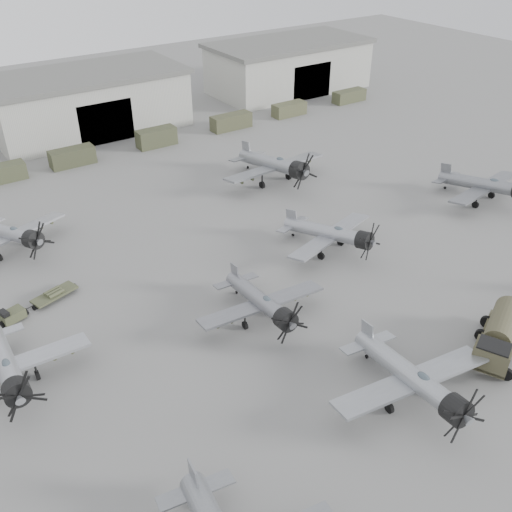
{
  "coord_description": "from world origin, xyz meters",
  "views": [
    {
      "loc": [
        -27.01,
        -22.73,
        30.63
      ],
      "look_at": [
        -1.97,
        13.98,
        2.5
      ],
      "focal_mm": 40.0,
      "sensor_mm": 36.0,
      "label": 1
    }
  ],
  "objects_px": {
    "aircraft_far_0": "(12,234)",
    "aircraft_mid_0": "(7,367)",
    "aircraft_mid_2": "(333,234)",
    "aircraft_mid_1": "(264,303)",
    "aircraft_mid_3": "(488,186)",
    "fuel_tanker": "(499,334)",
    "aircraft_far_1": "(277,165)",
    "tug_trailer": "(29,307)",
    "aircraft_near_1": "(416,380)"
  },
  "relations": [
    {
      "from": "aircraft_mid_0",
      "to": "fuel_tanker",
      "type": "height_order",
      "value": "aircraft_mid_0"
    },
    {
      "from": "aircraft_mid_1",
      "to": "aircraft_far_0",
      "type": "height_order",
      "value": "aircraft_far_0"
    },
    {
      "from": "aircraft_mid_2",
      "to": "aircraft_mid_3",
      "type": "bearing_deg",
      "value": -19.83
    },
    {
      "from": "aircraft_mid_3",
      "to": "tug_trailer",
      "type": "bearing_deg",
      "value": 161.64
    },
    {
      "from": "aircraft_mid_3",
      "to": "aircraft_far_1",
      "type": "relative_size",
      "value": 0.88
    },
    {
      "from": "fuel_tanker",
      "to": "tug_trailer",
      "type": "xyz_separation_m",
      "value": [
        -29.06,
        25.94,
        -1.22
      ]
    },
    {
      "from": "aircraft_far_1",
      "to": "aircraft_mid_0",
      "type": "bearing_deg",
      "value": -157.27
    },
    {
      "from": "aircraft_far_1",
      "to": "tug_trailer",
      "type": "bearing_deg",
      "value": -167.62
    },
    {
      "from": "aircraft_near_1",
      "to": "aircraft_far_1",
      "type": "bearing_deg",
      "value": 76.14
    },
    {
      "from": "aircraft_far_1",
      "to": "tug_trailer",
      "type": "relative_size",
      "value": 1.96
    },
    {
      "from": "aircraft_mid_2",
      "to": "fuel_tanker",
      "type": "relative_size",
      "value": 1.42
    },
    {
      "from": "aircraft_mid_3",
      "to": "aircraft_mid_2",
      "type": "bearing_deg",
      "value": 167.26
    },
    {
      "from": "aircraft_mid_0",
      "to": "tug_trailer",
      "type": "xyz_separation_m",
      "value": [
        3.63,
        8.59,
        -1.64
      ]
    },
    {
      "from": "aircraft_mid_2",
      "to": "aircraft_mid_3",
      "type": "distance_m",
      "value": 22.1
    },
    {
      "from": "aircraft_mid_0",
      "to": "aircraft_far_1",
      "type": "relative_size",
      "value": 0.85
    },
    {
      "from": "aircraft_mid_2",
      "to": "aircraft_mid_3",
      "type": "xyz_separation_m",
      "value": [
        22.03,
        -1.76,
        0.12
      ]
    },
    {
      "from": "aircraft_mid_0",
      "to": "aircraft_far_0",
      "type": "distance_m",
      "value": 19.95
    },
    {
      "from": "aircraft_mid_3",
      "to": "aircraft_mid_0",
      "type": "bearing_deg",
      "value": 171.36
    },
    {
      "from": "aircraft_mid_1",
      "to": "aircraft_far_1",
      "type": "bearing_deg",
      "value": 56.18
    },
    {
      "from": "aircraft_mid_1",
      "to": "aircraft_far_0",
      "type": "bearing_deg",
      "value": 125.98
    },
    {
      "from": "aircraft_mid_3",
      "to": "aircraft_near_1",
      "type": "bearing_deg",
      "value": -159.24
    },
    {
      "from": "aircraft_mid_2",
      "to": "tug_trailer",
      "type": "relative_size",
      "value": 1.64
    },
    {
      "from": "aircraft_far_0",
      "to": "aircraft_mid_0",
      "type": "bearing_deg",
      "value": -125.68
    },
    {
      "from": "aircraft_near_1",
      "to": "aircraft_mid_1",
      "type": "height_order",
      "value": "aircraft_near_1"
    },
    {
      "from": "aircraft_mid_0",
      "to": "aircraft_far_1",
      "type": "xyz_separation_m",
      "value": [
        36.68,
        17.66,
        0.38
      ]
    },
    {
      "from": "aircraft_mid_3",
      "to": "tug_trailer",
      "type": "height_order",
      "value": "aircraft_mid_3"
    },
    {
      "from": "aircraft_far_0",
      "to": "tug_trailer",
      "type": "distance_m",
      "value": 10.91
    },
    {
      "from": "aircraft_mid_1",
      "to": "aircraft_mid_3",
      "type": "xyz_separation_m",
      "value": [
        34.26,
        3.58,
        0.19
      ]
    },
    {
      "from": "aircraft_near_1",
      "to": "aircraft_far_0",
      "type": "relative_size",
      "value": 1.07
    },
    {
      "from": "aircraft_mid_0",
      "to": "aircraft_mid_2",
      "type": "height_order",
      "value": "aircraft_mid_0"
    },
    {
      "from": "aircraft_far_1",
      "to": "aircraft_mid_3",
      "type": "bearing_deg",
      "value": -49.53
    },
    {
      "from": "aircraft_mid_1",
      "to": "aircraft_far_0",
      "type": "relative_size",
      "value": 0.96
    },
    {
      "from": "aircraft_near_1",
      "to": "aircraft_mid_3",
      "type": "distance_m",
      "value": 35.15
    },
    {
      "from": "aircraft_mid_3",
      "to": "aircraft_far_1",
      "type": "distance_m",
      "value": 24.93
    },
    {
      "from": "aircraft_near_1",
      "to": "aircraft_far_0",
      "type": "bearing_deg",
      "value": 123.19
    },
    {
      "from": "aircraft_near_1",
      "to": "fuel_tanker",
      "type": "height_order",
      "value": "aircraft_near_1"
    },
    {
      "from": "aircraft_mid_2",
      "to": "tug_trailer",
      "type": "height_order",
      "value": "aircraft_mid_2"
    },
    {
      "from": "aircraft_mid_2",
      "to": "aircraft_far_0",
      "type": "height_order",
      "value": "aircraft_far_0"
    },
    {
      "from": "aircraft_mid_0",
      "to": "aircraft_mid_3",
      "type": "relative_size",
      "value": 0.96
    },
    {
      "from": "aircraft_mid_3",
      "to": "aircraft_far_0",
      "type": "relative_size",
      "value": 1.05
    },
    {
      "from": "aircraft_mid_1",
      "to": "aircraft_far_0",
      "type": "distance_m",
      "value": 27.29
    },
    {
      "from": "aircraft_mid_3",
      "to": "tug_trailer",
      "type": "relative_size",
      "value": 1.73
    },
    {
      "from": "aircraft_near_1",
      "to": "fuel_tanker",
      "type": "relative_size",
      "value": 1.52
    },
    {
      "from": "aircraft_mid_2",
      "to": "fuel_tanker",
      "type": "distance_m",
      "value": 18.7
    },
    {
      "from": "aircraft_mid_2",
      "to": "aircraft_far_0",
      "type": "xyz_separation_m",
      "value": [
        -26.5,
        17.92,
        0.04
      ]
    },
    {
      "from": "aircraft_far_1",
      "to": "fuel_tanker",
      "type": "distance_m",
      "value": 35.25
    },
    {
      "from": "aircraft_mid_0",
      "to": "aircraft_mid_3",
      "type": "height_order",
      "value": "aircraft_mid_3"
    },
    {
      "from": "aircraft_near_1",
      "to": "aircraft_mid_0",
      "type": "xyz_separation_m",
      "value": [
        -23.07,
        17.44,
        -0.1
      ]
    },
    {
      "from": "aircraft_mid_0",
      "to": "aircraft_mid_3",
      "type": "distance_m",
      "value": 53.83
    },
    {
      "from": "aircraft_mid_0",
      "to": "aircraft_near_1",
      "type": "bearing_deg",
      "value": -35.3
    }
  ]
}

